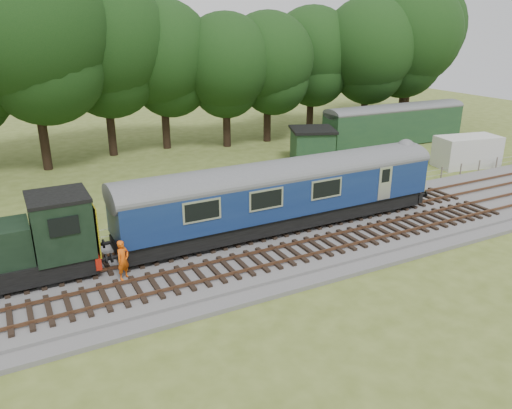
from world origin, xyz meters
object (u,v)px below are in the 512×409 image
worker (123,260)px  parked_coach (395,122)px  caravan (467,151)px  dmu_railcar (283,189)px

worker → parked_coach: 33.03m
parked_coach → caravan: bearing=-89.0°
worker → caravan: (29.14, 6.66, -0.04)m
dmu_railcar → caravan: 20.73m
dmu_railcar → worker: size_ratio=9.95×
dmu_railcar → caravan: size_ratio=3.63×
worker → parked_coach: (29.29, 15.25, 0.83)m
dmu_railcar → worker: bearing=-169.4°
parked_coach → caravan: size_ratio=2.95×
caravan → worker: bearing=-156.2°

